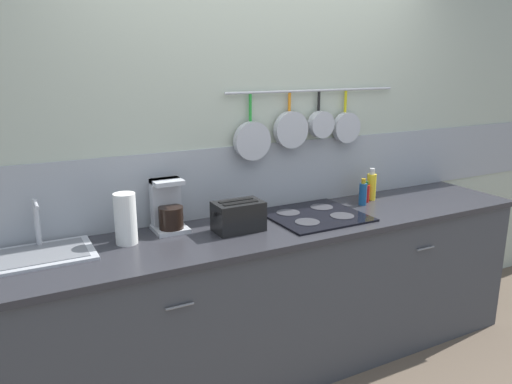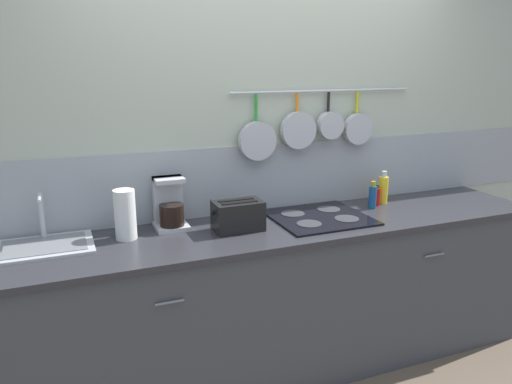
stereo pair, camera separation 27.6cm
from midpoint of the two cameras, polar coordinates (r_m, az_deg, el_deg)
ground_plane at (r=3.33m, az=6.25°, el=-19.14°), size 12.00×12.00×0.00m
wall_back at (r=3.14m, az=3.82°, el=4.17°), size 7.20×0.15×2.60m
cabinet_base at (r=3.10m, az=6.49°, el=-12.23°), size 3.17×0.62×0.90m
countertop at (r=2.92m, az=6.75°, el=-4.04°), size 3.21×0.64×0.03m
sink_basin at (r=2.70m, az=-20.43°, el=-5.63°), size 0.48×0.35×0.26m
paper_towel_roll at (r=2.68m, az=-11.92°, el=-2.59°), size 0.11×0.11×0.27m
coffee_maker at (r=2.83m, az=-7.11°, el=-1.74°), size 0.18×0.19×0.29m
toaster at (r=2.77m, az=0.77°, el=-2.76°), size 0.29×0.17×0.17m
cooktop at (r=3.05m, az=9.83°, el=-2.88°), size 0.56×0.53×0.01m
bottle_vinegar at (r=3.31m, az=15.53°, el=-0.52°), size 0.05×0.05×0.18m
bottle_dish_soap at (r=3.39m, az=15.88°, el=-0.47°), size 0.05×0.05×0.14m
bottle_hot_sauce at (r=3.44m, az=16.57°, el=0.30°), size 0.06×0.06×0.22m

